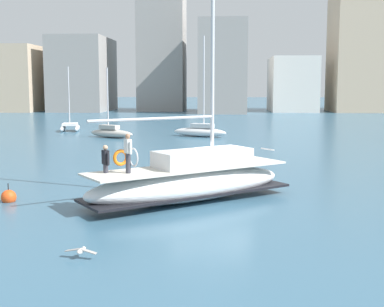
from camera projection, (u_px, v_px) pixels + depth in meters
The scene contains 8 objects.
ground_plane at pixel (220, 194), 23.86m from camera, with size 400.00×400.00×0.00m, color #38607A.
main_sailboat at pixel (191, 180), 22.32m from camera, with size 9.12×7.67×11.76m.
moored_sloop_near at pixel (111, 132), 49.44m from camera, with size 4.95×3.31×6.59m.
moored_catamaran at pixel (70, 126), 56.59m from camera, with size 2.71×4.38×6.94m.
moored_cutter_right at pixel (200, 130), 50.36m from camera, with size 5.55×3.13×9.59m.
seagull at pixel (81, 251), 14.93m from camera, with size 0.98×0.48×0.17m.
mooring_buoy at pixel (9, 197), 22.23m from camera, with size 0.65×0.65×0.92m.
waterfront_buildings at pixel (228, 64), 99.80m from camera, with size 86.78×21.98×24.55m.
Camera 1 is at (0.12, -23.46, 4.93)m, focal length 48.71 mm.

